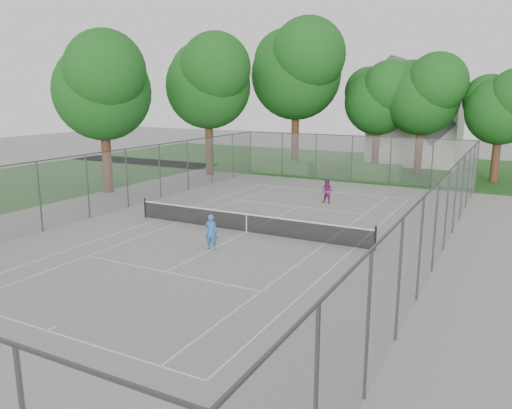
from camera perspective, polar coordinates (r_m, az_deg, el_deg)
The scene contains 17 objects.
ground at distance 24.66m, azimuth -1.09°, elevation -3.17°, with size 120.00×120.00×0.00m, color slate.
grass_far at distance 48.62m, azimuth 13.97°, elevation 4.28°, with size 60.00×20.00×0.00m, color #1A4614.
court_markings at distance 24.66m, azimuth -1.09°, elevation -3.16°, with size 11.03×23.83×0.01m.
tennis_net at distance 24.53m, azimuth -1.09°, elevation -2.02°, with size 12.87×0.10×1.10m.
perimeter_fence at distance 24.24m, azimuth -1.11°, elevation 0.95°, with size 18.08×34.08×3.52m.
tree_far_left at distance 45.43m, azimuth 4.71°, elevation 15.40°, with size 9.08×8.29×13.05m.
tree_far_midleft at distance 44.93m, azimuth 13.88°, elevation 11.95°, with size 6.57×6.00×9.44m.
tree_far_midright at distance 43.68m, azimuth 18.61°, elevation 12.08°, with size 6.89×6.29×9.91m.
tree_far_right at distance 42.31m, azimuth 26.32°, elevation 10.20°, with size 5.96×5.44×8.57m.
tree_side_back at distance 41.77m, azimuth -5.45°, elevation 14.10°, with size 7.95×7.26×11.42m.
tree_side_front at distance 35.44m, azimuth -17.19°, elevation 13.09°, with size 7.44×6.80×10.70m.
hedge_left at distance 42.86m, azimuth 3.65°, elevation 4.26°, with size 4.17×1.25×1.04m, color #214F19.
hedge_mid at distance 40.78m, azimuth 13.48°, elevation 3.66°, with size 3.96×1.13×1.24m, color #214F19.
hedge_right at distance 40.07m, azimuth 21.48°, elevation 2.74°, with size 3.04×1.12×0.91m, color #214F19.
house at distance 50.81m, azimuth 17.83°, elevation 9.01°, with size 8.12×6.30×10.11m.
girl_player at distance 21.88m, azimuth -5.14°, elevation -3.12°, with size 0.57×0.38×1.57m, color #2D62AA.
woman_player at distance 31.22m, azimuth 8.14°, elevation 1.50°, with size 0.75×0.58×1.54m, color #722661.
Camera 1 is at (11.52, -20.76, 6.68)m, focal length 35.00 mm.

